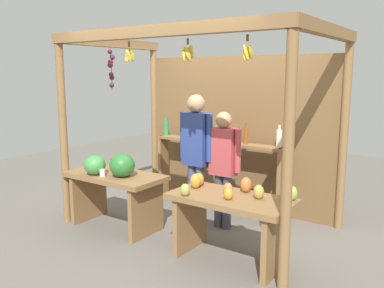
{
  "coord_description": "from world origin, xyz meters",
  "views": [
    {
      "loc": [
        2.8,
        -4.19,
        1.94
      ],
      "look_at": [
        0.0,
        -0.18,
        1.09
      ],
      "focal_mm": 37.96,
      "sensor_mm": 36.0,
      "label": 1
    }
  ],
  "objects": [
    {
      "name": "ground_plane",
      "position": [
        0.0,
        0.0,
        0.0
      ],
      "size": [
        12.0,
        12.0,
        0.0
      ],
      "primitive_type": "plane",
      "color": "slate",
      "rests_on": "ground"
    },
    {
      "name": "bottle_shelf_unit",
      "position": [
        -0.17,
        0.68,
        0.78
      ],
      "size": [
        2.02,
        0.22,
        1.29
      ],
      "color": "olive",
      "rests_on": "ground"
    },
    {
      "name": "market_stall",
      "position": [
        -0.0,
        0.43,
        1.4
      ],
      "size": [
        3.15,
        1.92,
        2.43
      ],
      "color": "olive",
      "rests_on": "ground"
    },
    {
      "name": "fruit_counter_left",
      "position": [
        -0.82,
        -0.71,
        0.61
      ],
      "size": [
        1.27,
        0.67,
        0.99
      ],
      "color": "olive",
      "rests_on": "ground"
    },
    {
      "name": "vendor_woman",
      "position": [
        0.29,
        0.08,
        0.88
      ],
      "size": [
        0.48,
        0.2,
        1.49
      ],
      "rotation": [
        0.0,
        0.0,
        -0.17
      ],
      "color": "#464555",
      "rests_on": "ground"
    },
    {
      "name": "vendor_man",
      "position": [
        -0.07,
        -0.0,
        1.02
      ],
      "size": [
        0.48,
        0.23,
        1.69
      ],
      "rotation": [
        0.0,
        0.0,
        -0.11
      ],
      "color": "#4D5276",
      "rests_on": "ground"
    },
    {
      "name": "fruit_counter_right",
      "position": [
        0.82,
        -0.67,
        0.54
      ],
      "size": [
        1.27,
        0.64,
        0.86
      ],
      "color": "olive",
      "rests_on": "ground"
    }
  ]
}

